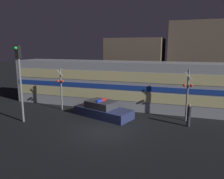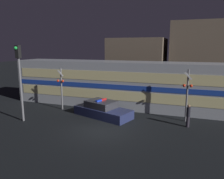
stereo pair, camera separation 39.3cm
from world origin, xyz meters
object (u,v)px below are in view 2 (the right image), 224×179
object	(u,v)px
train	(120,84)
traffic_light_corner	(20,73)
pedestrian	(188,116)
police_car	(102,110)
crossing_signal_near	(187,93)

from	to	relation	value
train	traffic_light_corner	xyz separation A→B (m)	(-5.51, -6.50, 1.50)
train	pedestrian	size ratio (longest dim) A/B	12.72
police_car	traffic_light_corner	world-z (taller)	traffic_light_corner
police_car	pedestrian	xyz separation A→B (m)	(6.42, -0.27, 0.31)
pedestrian	crossing_signal_near	xyz separation A→B (m)	(-0.16, 1.16, 1.33)
police_car	crossing_signal_near	xyz separation A→B (m)	(6.26, 0.88, 1.64)
traffic_light_corner	crossing_signal_near	bearing A→B (deg)	18.67
police_car	crossing_signal_near	distance (m)	6.53
pedestrian	traffic_light_corner	world-z (taller)	traffic_light_corner
train	pedestrian	world-z (taller)	train
train	crossing_signal_near	size ratio (longest dim) A/B	5.25
train	pedestrian	xyz separation A→B (m)	(6.09, -3.79, -1.24)
police_car	crossing_signal_near	world-z (taller)	crossing_signal_near
train	pedestrian	bearing A→B (deg)	-31.87
train	police_car	world-z (taller)	train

